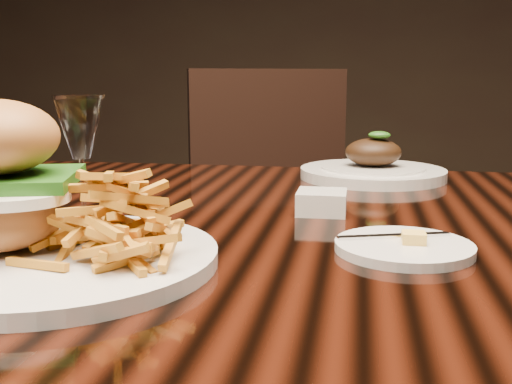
% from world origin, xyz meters
% --- Properties ---
extents(dining_table, '(1.60, 0.90, 0.75)m').
position_xyz_m(dining_table, '(0.00, 0.00, 0.67)').
color(dining_table, black).
rests_on(dining_table, ground).
extents(burger_plate, '(0.31, 0.31, 0.20)m').
position_xyz_m(burger_plate, '(-0.18, -0.22, 0.80)').
color(burger_plate, silver).
rests_on(burger_plate, dining_table).
extents(side_saucer, '(0.14, 0.14, 0.02)m').
position_xyz_m(side_saucer, '(0.15, -0.12, 0.76)').
color(side_saucer, silver).
rests_on(side_saucer, dining_table).
extents(ramekin, '(0.08, 0.08, 0.03)m').
position_xyz_m(ramekin, '(0.06, 0.05, 0.76)').
color(ramekin, silver).
rests_on(ramekin, dining_table).
extents(wine_glass, '(0.06, 0.06, 0.16)m').
position_xyz_m(wine_glass, '(-0.21, -0.09, 0.86)').
color(wine_glass, white).
rests_on(wine_glass, dining_table).
extents(far_dish, '(0.26, 0.26, 0.08)m').
position_xyz_m(far_dish, '(0.13, 0.34, 0.77)').
color(far_dish, silver).
rests_on(far_dish, dining_table).
extents(chair_far, '(0.60, 0.60, 0.95)m').
position_xyz_m(chair_far, '(-0.11, 0.88, 0.54)').
color(chair_far, black).
rests_on(chair_far, ground).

